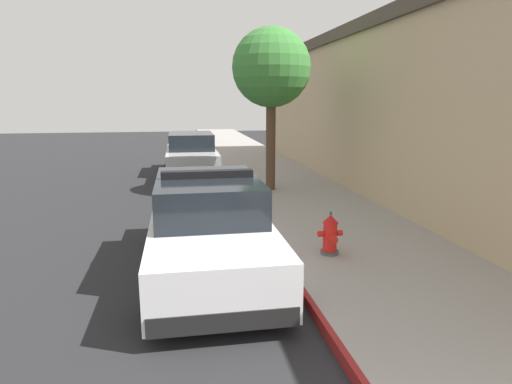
{
  "coord_description": "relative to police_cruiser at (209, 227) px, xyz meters",
  "views": [
    {
      "loc": [
        -1.72,
        -1.06,
        2.8
      ],
      "look_at": [
        -0.22,
        7.46,
        1.0
      ],
      "focal_mm": 31.16,
      "sensor_mm": 36.0,
      "label": 1
    }
  ],
  "objects": [
    {
      "name": "curb_painted_edge",
      "position": [
        1.23,
        4.0,
        -0.66
      ],
      "size": [
        0.08,
        60.0,
        0.16
      ],
      "primitive_type": "cube",
      "color": "maroon",
      "rests_on": "ground"
    },
    {
      "name": "police_cruiser",
      "position": [
        0.0,
        0.0,
        0.0
      ],
      "size": [
        1.94,
        4.84,
        1.68
      ],
      "color": "white",
      "rests_on": "ground"
    },
    {
      "name": "storefront_building",
      "position": [
        8.51,
        4.11,
        1.76
      ],
      "size": [
        8.08,
        25.62,
        4.99
      ],
      "color": "tan",
      "rests_on": "ground"
    },
    {
      "name": "sidewalk_pavement",
      "position": [
        2.93,
        4.0,
        -0.66
      ],
      "size": [
        3.32,
        60.0,
        0.16
      ],
      "primitive_type": "cube",
      "color": "gray",
      "rests_on": "ground"
    },
    {
      "name": "ground_plane",
      "position": [
        -3.07,
        4.0,
        -0.84
      ],
      "size": [
        34.33,
        60.0,
        0.2
      ],
      "primitive_type": "cube",
      "color": "#232326"
    },
    {
      "name": "street_tree",
      "position": [
        2.24,
        5.77,
        2.92
      ],
      "size": [
        2.26,
        2.26,
        4.67
      ],
      "color": "brown",
      "rests_on": "sidewalk_pavement"
    },
    {
      "name": "parked_car_silver_ahead",
      "position": [
        0.03,
        10.06,
        -0.0
      ],
      "size": [
        1.94,
        4.84,
        1.56
      ],
      "color": "#B2B5BA",
      "rests_on": "ground"
    },
    {
      "name": "fire_hydrant",
      "position": [
        2.09,
        -0.02,
        -0.23
      ],
      "size": [
        0.44,
        0.4,
        0.76
      ],
      "color": "#4C4C51",
      "rests_on": "sidewalk_pavement"
    }
  ]
}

